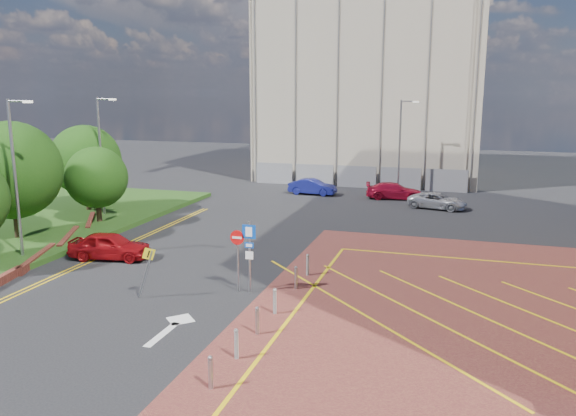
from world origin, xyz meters
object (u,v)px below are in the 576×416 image
at_px(tree_b, 12,170).
at_px(tree_d, 85,160).
at_px(car_red_left, 110,246).
at_px(tree_c, 97,178).
at_px(warning_sign, 147,267).
at_px(lamp_left_near, 16,172).
at_px(lamp_left_far, 101,151).
at_px(lamp_back, 401,143).
at_px(sign_cluster, 245,249).
at_px(car_red_back, 394,191).
at_px(car_silver_back, 437,201).
at_px(car_blue_back, 312,187).

relative_size(tree_b, tree_d, 1.11).
relative_size(tree_d, car_red_left, 1.45).
relative_size(tree_c, warning_sign, 2.19).
height_order(tree_b, lamp_left_near, lamp_left_near).
bearing_deg(lamp_left_far, warning_sign, -49.57).
bearing_deg(lamp_back, lamp_left_near, -122.40).
distance_m(lamp_left_near, sign_cluster, 13.04).
xyz_separation_m(tree_c, lamp_back, (17.58, 18.00, 1.17)).
bearing_deg(car_red_left, car_red_back, -39.97).
relative_size(tree_c, lamp_back, 0.61).
bearing_deg(car_red_back, sign_cluster, 162.61).
bearing_deg(lamp_left_near, tree_c, 97.69).
distance_m(lamp_left_near, lamp_left_far, 10.20).
relative_size(lamp_back, sign_cluster, 2.50).
bearing_deg(lamp_back, lamp_left_far, -139.14).
bearing_deg(tree_d, tree_c, -45.00).
height_order(warning_sign, car_silver_back, warning_sign).
bearing_deg(car_blue_back, warning_sign, -177.48).
distance_m(lamp_left_near, car_blue_back, 25.44).
xyz_separation_m(lamp_left_far, car_blue_back, (11.45, 13.28, -3.99)).
xyz_separation_m(car_blue_back, car_red_back, (6.96, -0.01, -0.00)).
xyz_separation_m(lamp_back, car_silver_back, (3.48, -5.80, -3.76)).
height_order(lamp_left_far, car_silver_back, lamp_left_far).
relative_size(lamp_left_near, lamp_left_far, 1.00).
relative_size(lamp_left_far, car_silver_back, 1.85).
bearing_deg(lamp_back, car_red_left, -117.03).
distance_m(tree_b, car_red_left, 8.08).
bearing_deg(car_silver_back, tree_d, 122.97).
height_order(warning_sign, car_red_left, warning_sign).
height_order(tree_c, car_silver_back, tree_c).
relative_size(lamp_left_far, car_red_left, 1.91).
bearing_deg(lamp_left_far, tree_c, -65.29).
distance_m(warning_sign, car_red_left, 6.85).
bearing_deg(car_silver_back, sign_cluster, 173.14).
relative_size(tree_b, car_red_back, 1.47).
distance_m(tree_b, warning_sign, 13.84).
xyz_separation_m(lamp_left_near, car_blue_back, (9.45, 23.28, -3.99)).
bearing_deg(car_silver_back, car_blue_back, 85.75).
distance_m(tree_d, lamp_back, 25.47).
height_order(lamp_left_near, lamp_back, lamp_left_near).
bearing_deg(warning_sign, car_red_back, 74.39).
height_order(lamp_left_far, car_red_left, lamp_left_far).
relative_size(lamp_left_near, car_blue_back, 1.96).
distance_m(tree_b, tree_c, 5.49).
bearing_deg(tree_c, car_silver_back, 30.08).
bearing_deg(car_red_back, car_silver_back, -139.39).
distance_m(lamp_left_near, car_red_back, 28.75).
relative_size(tree_d, car_red_back, 1.32).
xyz_separation_m(lamp_left_near, warning_sign, (9.07, -3.00, -3.23)).
bearing_deg(sign_cluster, lamp_left_near, 175.44).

